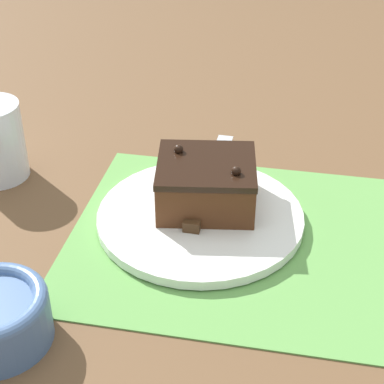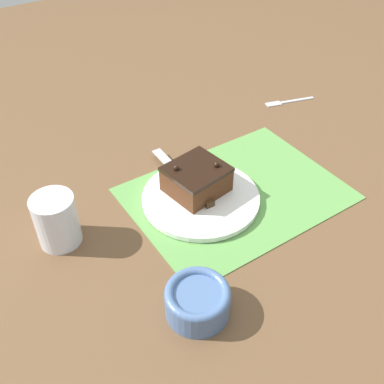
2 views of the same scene
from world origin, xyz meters
TOP-DOWN VIEW (x-y plane):
  - ground_plane at (0.00, 0.00)m, footprint 3.00×3.00m
  - placemat_woven at (0.00, 0.00)m, footprint 0.46×0.34m
  - cake_plate at (-0.08, 0.02)m, footprint 0.26×0.26m
  - chocolate_cake at (-0.08, 0.05)m, footprint 0.14×0.13m
  - serving_knife at (-0.08, 0.06)m, footprint 0.03×0.24m

SIDE VIEW (x-z plane):
  - ground_plane at x=0.00m, z-range 0.00..0.00m
  - placemat_woven at x=0.00m, z-range 0.00..0.00m
  - cake_plate at x=-0.08m, z-range 0.00..0.02m
  - serving_knife at x=-0.08m, z-range 0.01..0.03m
  - chocolate_cake at x=-0.08m, z-range 0.01..0.08m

